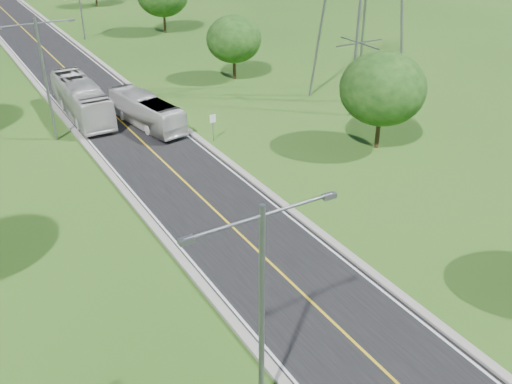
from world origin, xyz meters
The scene contains 11 objects.
ground centered at (0.00, 60.00, 0.00)m, with size 260.00×260.00×0.00m, color #234814.
road centered at (0.00, 66.00, 0.03)m, with size 8.00×150.00×0.06m, color black.
curb_left centered at (-4.25, 66.00, 0.11)m, with size 0.50×150.00×0.22m, color gray.
curb_right centered at (4.25, 66.00, 0.11)m, with size 0.50×150.00×0.22m, color gray.
speed_limit_sign centered at (5.20, 37.98, 1.60)m, with size 0.55×0.09×2.40m.
streetlight_near_left centered at (-6.00, 12.00, 5.94)m, with size 5.90×0.25×10.00m.
streetlight_mid_left centered at (-6.00, 45.00, 5.94)m, with size 5.90×0.25×10.00m.
tree_rb centered at (16.00, 30.00, 4.95)m, with size 6.72×6.72×7.82m.
tree_rc centered at (15.00, 52.00, 4.33)m, with size 5.88×5.88×6.84m.
bus_outbound centered at (1.68, 43.90, 1.42)m, with size 2.29×9.79×2.73m, color silver.
bus_inbound centered at (-2.49, 49.11, 1.72)m, with size 2.78×11.88×3.31m, color silver.
Camera 1 is at (-14.30, -1.43, 19.10)m, focal length 40.00 mm.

